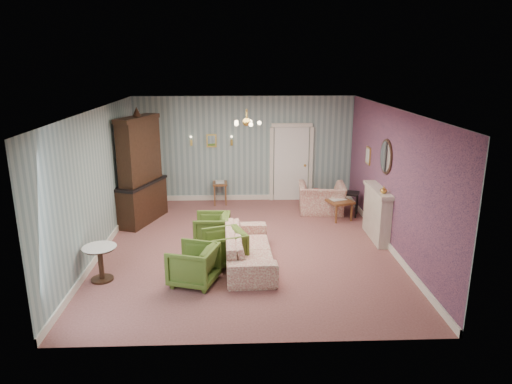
{
  "coord_description": "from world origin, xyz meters",
  "views": [
    {
      "loc": [
        -0.17,
        -9.21,
        3.83
      ],
      "look_at": [
        0.2,
        0.4,
        1.1
      ],
      "focal_mm": 32.75,
      "sensor_mm": 36.0,
      "label": 1
    }
  ],
  "objects_px": {
    "olive_chair_b": "(225,246)",
    "sofa_chintz": "(249,242)",
    "olive_chair_a": "(193,263)",
    "olive_chair_c": "(212,228)",
    "coffee_table": "(335,207)",
    "side_table_black": "(350,204)",
    "pedestal_table": "(101,263)",
    "fireplace": "(377,213)",
    "dresser": "(140,167)",
    "wingback_chair": "(322,194)"
  },
  "relations": [
    {
      "from": "olive_chair_c",
      "to": "sofa_chintz",
      "type": "distance_m",
      "value": 1.26
    },
    {
      "from": "pedestal_table",
      "to": "olive_chair_b",
      "type": "bearing_deg",
      "value": 15.58
    },
    {
      "from": "sofa_chintz",
      "to": "side_table_black",
      "type": "distance_m",
      "value": 3.86
    },
    {
      "from": "olive_chair_c",
      "to": "side_table_black",
      "type": "xyz_separation_m",
      "value": [
        3.4,
        1.81,
        -0.07
      ]
    },
    {
      "from": "coffee_table",
      "to": "side_table_black",
      "type": "bearing_deg",
      "value": 12.7
    },
    {
      "from": "olive_chair_c",
      "to": "side_table_black",
      "type": "height_order",
      "value": "olive_chair_c"
    },
    {
      "from": "olive_chair_a",
      "to": "side_table_black",
      "type": "xyz_separation_m",
      "value": [
        3.63,
        3.61,
        -0.08
      ]
    },
    {
      "from": "olive_chair_a",
      "to": "olive_chair_b",
      "type": "height_order",
      "value": "olive_chair_a"
    },
    {
      "from": "olive_chair_a",
      "to": "sofa_chintz",
      "type": "height_order",
      "value": "sofa_chintz"
    },
    {
      "from": "side_table_black",
      "to": "pedestal_table",
      "type": "bearing_deg",
      "value": -147.19
    },
    {
      "from": "side_table_black",
      "to": "sofa_chintz",
      "type": "bearing_deg",
      "value": -133.18
    },
    {
      "from": "fireplace",
      "to": "pedestal_table",
      "type": "height_order",
      "value": "fireplace"
    },
    {
      "from": "side_table_black",
      "to": "pedestal_table",
      "type": "height_order",
      "value": "pedestal_table"
    },
    {
      "from": "sofa_chintz",
      "to": "coffee_table",
      "type": "xyz_separation_m",
      "value": [
        2.24,
        2.72,
        -0.19
      ]
    },
    {
      "from": "olive_chair_c",
      "to": "side_table_black",
      "type": "bearing_deg",
      "value": 120.54
    },
    {
      "from": "dresser",
      "to": "coffee_table",
      "type": "relative_size",
      "value": 2.79
    },
    {
      "from": "sofa_chintz",
      "to": "fireplace",
      "type": "bearing_deg",
      "value": -68.89
    },
    {
      "from": "olive_chair_c",
      "to": "dresser",
      "type": "height_order",
      "value": "dresser"
    },
    {
      "from": "coffee_table",
      "to": "side_table_black",
      "type": "distance_m",
      "value": 0.41
    },
    {
      "from": "olive_chair_b",
      "to": "dresser",
      "type": "relative_size",
      "value": 0.28
    },
    {
      "from": "olive_chair_c",
      "to": "pedestal_table",
      "type": "bearing_deg",
      "value": -47.22
    },
    {
      "from": "fireplace",
      "to": "coffee_table",
      "type": "relative_size",
      "value": 1.43
    },
    {
      "from": "olive_chair_c",
      "to": "olive_chair_a",
      "type": "bearing_deg",
      "value": -4.83
    },
    {
      "from": "coffee_table",
      "to": "olive_chair_a",
      "type": "bearing_deg",
      "value": -132.58
    },
    {
      "from": "olive_chair_b",
      "to": "coffee_table",
      "type": "bearing_deg",
      "value": 115.07
    },
    {
      "from": "olive_chair_c",
      "to": "sofa_chintz",
      "type": "bearing_deg",
      "value": 39.71
    },
    {
      "from": "olive_chair_b",
      "to": "sofa_chintz",
      "type": "bearing_deg",
      "value": 69.13
    },
    {
      "from": "olive_chair_b",
      "to": "dresser",
      "type": "bearing_deg",
      "value": -161.41
    },
    {
      "from": "olive_chair_a",
      "to": "olive_chair_c",
      "type": "relative_size",
      "value": 1.04
    },
    {
      "from": "olive_chair_a",
      "to": "pedestal_table",
      "type": "height_order",
      "value": "olive_chair_a"
    },
    {
      "from": "dresser",
      "to": "coffee_table",
      "type": "height_order",
      "value": "dresser"
    },
    {
      "from": "olive_chair_b",
      "to": "sofa_chintz",
      "type": "xyz_separation_m",
      "value": [
        0.47,
        -0.01,
        0.07
      ]
    },
    {
      "from": "olive_chair_a",
      "to": "coffee_table",
      "type": "bearing_deg",
      "value": 154.97
    },
    {
      "from": "sofa_chintz",
      "to": "coffee_table",
      "type": "bearing_deg",
      "value": -41.78
    },
    {
      "from": "wingback_chair",
      "to": "pedestal_table",
      "type": "xyz_separation_m",
      "value": [
        -4.62,
        -3.7,
        -0.18
      ]
    },
    {
      "from": "olive_chair_b",
      "to": "side_table_black",
      "type": "distance_m",
      "value": 4.18
    },
    {
      "from": "olive_chair_a",
      "to": "dresser",
      "type": "height_order",
      "value": "dresser"
    },
    {
      "from": "olive_chair_a",
      "to": "fireplace",
      "type": "bearing_deg",
      "value": 135.43
    },
    {
      "from": "fireplace",
      "to": "pedestal_table",
      "type": "distance_m",
      "value": 5.81
    },
    {
      "from": "olive_chair_c",
      "to": "coffee_table",
      "type": "height_order",
      "value": "olive_chair_c"
    },
    {
      "from": "olive_chair_c",
      "to": "dresser",
      "type": "distance_m",
      "value": 2.6
    },
    {
      "from": "olive_chair_a",
      "to": "olive_chair_c",
      "type": "xyz_separation_m",
      "value": [
        0.23,
        1.8,
        -0.02
      ]
    },
    {
      "from": "olive_chair_a",
      "to": "olive_chair_c",
      "type": "bearing_deg",
      "value": -169.81
    },
    {
      "from": "olive_chair_c",
      "to": "sofa_chintz",
      "type": "xyz_separation_m",
      "value": [
        0.76,
        -1.0,
        0.07
      ]
    },
    {
      "from": "olive_chair_a",
      "to": "side_table_black",
      "type": "distance_m",
      "value": 5.12
    },
    {
      "from": "olive_chair_c",
      "to": "fireplace",
      "type": "distance_m",
      "value": 3.62
    },
    {
      "from": "wingback_chair",
      "to": "coffee_table",
      "type": "bearing_deg",
      "value": 132.32
    },
    {
      "from": "olive_chair_b",
      "to": "sofa_chintz",
      "type": "distance_m",
      "value": 0.47
    },
    {
      "from": "olive_chair_b",
      "to": "dresser",
      "type": "height_order",
      "value": "dresser"
    },
    {
      "from": "olive_chair_c",
      "to": "olive_chair_b",
      "type": "bearing_deg",
      "value": 19.01
    }
  ]
}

